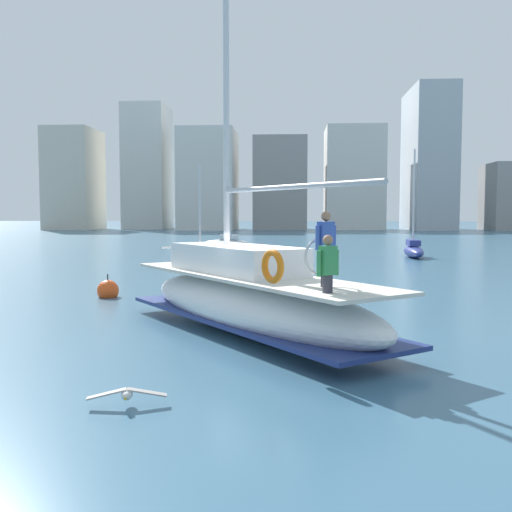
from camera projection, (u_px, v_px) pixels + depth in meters
The scene contains 8 objects.
ground_plane at pixel (264, 332), 14.85m from camera, with size 400.00×400.00×0.00m, color #38607A.
main_sailboat at pixel (249, 297), 14.66m from camera, with size 7.66×9.13×11.69m.
moored_sloop_far at pixel (414, 249), 39.66m from camera, with size 1.41×4.92×7.34m.
moored_catamaran at pixel (227, 241), 51.93m from camera, with size 4.25×1.64×6.91m.
moored_cutter_left at pixel (199, 251), 37.60m from camera, with size 4.13×5.32×6.08m.
seagull at pixel (127, 394), 9.07m from camera, with size 1.23×0.48×0.18m.
mooring_buoy at pixel (108, 291), 20.94m from camera, with size 0.77×0.77×0.99m.
waterfront_buildings at pixel (281, 176), 106.17m from camera, with size 85.29×17.99×25.22m.
Camera 1 is at (0.71, -14.65, 3.02)m, focal length 40.93 mm.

